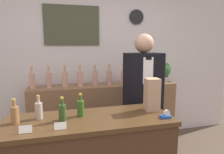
{
  "coord_description": "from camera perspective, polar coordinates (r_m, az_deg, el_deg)",
  "views": [
    {
      "loc": [
        -0.49,
        -1.18,
        1.6
      ],
      "look_at": [
        0.11,
        1.12,
        1.21
      ],
      "focal_mm": 32.0,
      "sensor_mm": 36.0,
      "label": 1
    }
  ],
  "objects": [
    {
      "name": "back_wall",
      "position": [
        3.23,
        -5.93,
        4.99
      ],
      "size": [
        5.2,
        0.09,
        2.7
      ],
      "color": "silver",
      "rests_on": "ground_plane"
    },
    {
      "name": "back_shelf",
      "position": [
        3.2,
        -1.98,
        -10.89
      ],
      "size": [
        2.24,
        0.38,
        0.99
      ],
      "color": "brown",
      "rests_on": "ground_plane"
    },
    {
      "name": "shopkeeper",
      "position": [
        2.53,
        8.71,
        -7.82
      ],
      "size": [
        0.44,
        0.27,
        1.72
      ],
      "color": "black",
      "rests_on": "ground_plane"
    },
    {
      "name": "potted_plant",
      "position": [
        3.37,
        14.16,
        1.58
      ],
      "size": [
        0.27,
        0.27,
        0.34
      ],
      "color": "#9E998E",
      "rests_on": "back_shelf"
    },
    {
      "name": "paper_bag",
      "position": [
        1.98,
        11.35,
        -4.93
      ],
      "size": [
        0.14,
        0.14,
        0.32
      ],
      "color": "tan",
      "rests_on": "display_counter"
    },
    {
      "name": "tape_dispenser",
      "position": [
        1.85,
        15.16,
        -10.53
      ],
      "size": [
        0.09,
        0.06,
        0.07
      ],
      "color": "#1E4799",
      "rests_on": "display_counter"
    },
    {
      "name": "price_card_left",
      "position": [
        1.63,
        -23.5,
        -13.57
      ],
      "size": [
        0.09,
        0.02,
        0.06
      ],
      "color": "white",
      "rests_on": "display_counter"
    },
    {
      "name": "price_card_right",
      "position": [
        1.61,
        -14.54,
        -13.39
      ],
      "size": [
        0.09,
        0.02,
        0.06
      ],
      "color": "white",
      "rests_on": "display_counter"
    },
    {
      "name": "counter_bottle_0",
      "position": [
        1.83,
        -26.01,
        -9.57
      ],
      "size": [
        0.06,
        0.06,
        0.21
      ],
      "color": "#97673B",
      "rests_on": "display_counter"
    },
    {
      "name": "counter_bottle_1",
      "position": [
        1.86,
        -20.18,
        -8.86
      ],
      "size": [
        0.06,
        0.06,
        0.21
      ],
      "color": "tan",
      "rests_on": "display_counter"
    },
    {
      "name": "counter_bottle_2",
      "position": [
        1.75,
        -13.99,
        -9.72
      ],
      "size": [
        0.06,
        0.06,
        0.21
      ],
      "color": "#314C20",
      "rests_on": "display_counter"
    },
    {
      "name": "counter_bottle_3",
      "position": [
        1.83,
        -8.95,
        -8.64
      ],
      "size": [
        0.06,
        0.06,
        0.21
      ],
      "color": "#315B1C",
      "rests_on": "display_counter"
    },
    {
      "name": "shelf_bottle_0",
      "position": [
        3.0,
        -21.84,
        -0.9
      ],
      "size": [
        0.08,
        0.08,
        0.31
      ],
      "color": "tan",
      "rests_on": "back_shelf"
    },
    {
      "name": "shelf_bottle_1",
      "position": [
        3.0,
        -17.58,
        -0.68
      ],
      "size": [
        0.08,
        0.08,
        0.31
      ],
      "color": "tan",
      "rests_on": "back_shelf"
    },
    {
      "name": "shelf_bottle_2",
      "position": [
        2.99,
        -13.32,
        -0.51
      ],
      "size": [
        0.08,
        0.08,
        0.31
      ],
      "color": "tan",
      "rests_on": "back_shelf"
    },
    {
      "name": "shelf_bottle_3",
      "position": [
        2.99,
        -9.05,
        -0.38
      ],
      "size": [
        0.08,
        0.08,
        0.31
      ],
      "color": "tan",
      "rests_on": "back_shelf"
    },
    {
      "name": "shelf_bottle_4",
      "position": [
        3.02,
        -4.84,
        -0.21
      ],
      "size": [
        0.08,
        0.08,
        0.31
      ],
      "color": "tan",
      "rests_on": "back_shelf"
    },
    {
      "name": "shelf_bottle_5",
      "position": [
        3.08,
        -0.79,
        0.01
      ],
      "size": [
        0.08,
        0.08,
        0.31
      ],
      "color": "tan",
      "rests_on": "back_shelf"
    },
    {
      "name": "shelf_bottle_6",
      "position": [
        3.12,
        3.26,
        0.13
      ],
      "size": [
        0.08,
        0.08,
        0.31
      ],
      "color": "tan",
      "rests_on": "back_shelf"
    },
    {
      "name": "shelf_bottle_7",
      "position": [
        3.19,
        7.13,
        0.26
      ],
      "size": [
        0.08,
        0.08,
        0.31
      ],
      "color": "tan",
      "rests_on": "back_shelf"
    },
    {
      "name": "shelf_bottle_8",
      "position": [
        3.29,
        10.61,
        0.46
      ],
      "size": [
        0.08,
        0.08,
        0.31
      ],
      "color": "tan",
      "rests_on": "back_shelf"
    }
  ]
}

